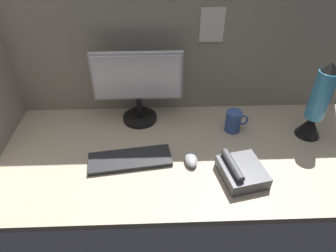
# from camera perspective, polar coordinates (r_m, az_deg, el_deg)

# --- Properties ---
(ground_plane) EXTENTS (1.80, 0.80, 0.03)m
(ground_plane) POSITION_cam_1_polar(r_m,az_deg,el_deg) (1.44, 2.99, -4.80)
(ground_plane) COLOR tan
(cubicle_wall_back) EXTENTS (1.80, 0.06, 0.79)m
(cubicle_wall_back) POSITION_cam_1_polar(r_m,az_deg,el_deg) (1.53, 2.37, 16.42)
(cubicle_wall_back) COLOR gray
(cubicle_wall_back) RESTS_ON ground_plane
(monitor) EXTENTS (0.44, 0.18, 0.38)m
(monitor) POSITION_cam_1_polar(r_m,az_deg,el_deg) (1.50, -5.79, 7.95)
(monitor) COLOR black
(monitor) RESTS_ON ground_plane
(keyboard) EXTENTS (0.38, 0.18, 0.02)m
(keyboard) POSITION_cam_1_polar(r_m,az_deg,el_deg) (1.37, -7.23, -6.33)
(keyboard) COLOR #262628
(keyboard) RESTS_ON ground_plane
(mouse) EXTENTS (0.07, 0.10, 0.03)m
(mouse) POSITION_cam_1_polar(r_m,az_deg,el_deg) (1.35, 4.39, -6.40)
(mouse) COLOR #99999E
(mouse) RESTS_ON ground_plane
(mug_ceramic_blue) EXTENTS (0.11, 0.08, 0.11)m
(mug_ceramic_blue) POSITION_cam_1_polar(r_m,az_deg,el_deg) (1.53, 12.38, 0.90)
(mug_ceramic_blue) COLOR #38569E
(mug_ceramic_blue) RESTS_ON ground_plane
(lava_lamp) EXTENTS (0.12, 0.12, 0.39)m
(lava_lamp) POSITION_cam_1_polar(r_m,az_deg,el_deg) (1.57, 26.43, 3.25)
(lava_lamp) COLOR black
(lava_lamp) RESTS_ON ground_plane
(desk_phone) EXTENTS (0.21, 0.22, 0.09)m
(desk_phone) POSITION_cam_1_polar(r_m,az_deg,el_deg) (1.31, 13.77, -8.37)
(desk_phone) COLOR #4C4C51
(desk_phone) RESTS_ON ground_plane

